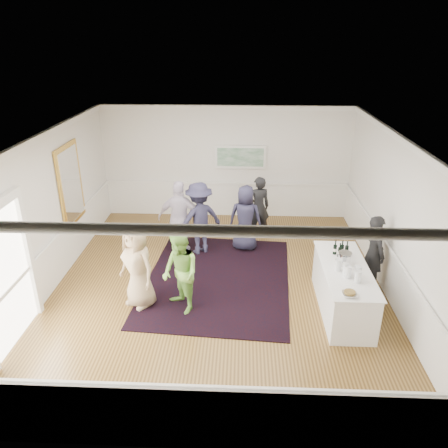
{
  "coord_description": "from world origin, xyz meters",
  "views": [
    {
      "loc": [
        0.47,
        -8.01,
        5.0
      ],
      "look_at": [
        0.11,
        0.2,
        1.37
      ],
      "focal_mm": 35.0,
      "sensor_mm": 36.0,
      "label": 1
    }
  ],
  "objects_px": {
    "bartender": "(374,253)",
    "guest_dark_b": "(258,207)",
    "guest_green": "(180,273)",
    "ice_bucket": "(345,259)",
    "guest_navy": "(245,218)",
    "nut_bowl": "(350,293)",
    "guest_tan": "(138,266)",
    "guest_lilac": "(180,218)",
    "guest_dark_a": "(199,218)",
    "serving_table": "(343,289)"
  },
  "relations": [
    {
      "from": "guest_lilac",
      "to": "guest_dark_a",
      "type": "xyz_separation_m",
      "value": [
        0.44,
        0.07,
        -0.03
      ]
    },
    {
      "from": "serving_table",
      "to": "guest_green",
      "type": "distance_m",
      "value": 3.14
    },
    {
      "from": "guest_green",
      "to": "guest_lilac",
      "type": "bearing_deg",
      "value": 151.8
    },
    {
      "from": "guest_green",
      "to": "guest_dark_b",
      "type": "bearing_deg",
      "value": 119.75
    },
    {
      "from": "guest_dark_a",
      "to": "nut_bowl",
      "type": "distance_m",
      "value": 4.33
    },
    {
      "from": "guest_green",
      "to": "guest_dark_a",
      "type": "height_order",
      "value": "guest_dark_a"
    },
    {
      "from": "guest_lilac",
      "to": "guest_dark_b",
      "type": "relative_size",
      "value": 1.12
    },
    {
      "from": "bartender",
      "to": "guest_lilac",
      "type": "bearing_deg",
      "value": 52.79
    },
    {
      "from": "guest_dark_a",
      "to": "nut_bowl",
      "type": "xyz_separation_m",
      "value": [
        2.86,
        -3.26,
        0.07
      ]
    },
    {
      "from": "guest_dark_a",
      "to": "ice_bucket",
      "type": "height_order",
      "value": "guest_dark_a"
    },
    {
      "from": "guest_navy",
      "to": "ice_bucket",
      "type": "xyz_separation_m",
      "value": [
        1.88,
        -2.42,
        0.22
      ]
    },
    {
      "from": "guest_green",
      "to": "ice_bucket",
      "type": "relative_size",
      "value": 6.3
    },
    {
      "from": "guest_dark_b",
      "to": "guest_dark_a",
      "type": "bearing_deg",
      "value": 19.91
    },
    {
      "from": "guest_dark_a",
      "to": "bartender",
      "type": "bearing_deg",
      "value": 127.29
    },
    {
      "from": "guest_navy",
      "to": "ice_bucket",
      "type": "bearing_deg",
      "value": 137.88
    },
    {
      "from": "guest_tan",
      "to": "nut_bowl",
      "type": "relative_size",
      "value": 6.44
    },
    {
      "from": "guest_lilac",
      "to": "ice_bucket",
      "type": "xyz_separation_m",
      "value": [
        3.43,
        -2.1,
        0.12
      ]
    },
    {
      "from": "ice_bucket",
      "to": "guest_lilac",
      "type": "bearing_deg",
      "value": 148.52
    },
    {
      "from": "guest_navy",
      "to": "bartender",
      "type": "bearing_deg",
      "value": 156.86
    },
    {
      "from": "guest_tan",
      "to": "guest_navy",
      "type": "xyz_separation_m",
      "value": [
        2.08,
        2.55,
        -0.04
      ]
    },
    {
      "from": "guest_dark_b",
      "to": "guest_navy",
      "type": "relative_size",
      "value": 1.0
    },
    {
      "from": "guest_lilac",
      "to": "serving_table",
      "type": "bearing_deg",
      "value": 151.53
    },
    {
      "from": "guest_navy",
      "to": "ice_bucket",
      "type": "height_order",
      "value": "guest_navy"
    },
    {
      "from": "guest_lilac",
      "to": "guest_dark_a",
      "type": "distance_m",
      "value": 0.45
    },
    {
      "from": "ice_bucket",
      "to": "nut_bowl",
      "type": "relative_size",
      "value": 0.97
    },
    {
      "from": "serving_table",
      "to": "guest_navy",
      "type": "relative_size",
      "value": 1.39
    },
    {
      "from": "guest_green",
      "to": "guest_navy",
      "type": "distance_m",
      "value": 2.97
    },
    {
      "from": "ice_bucket",
      "to": "bartender",
      "type": "bearing_deg",
      "value": 42.3
    },
    {
      "from": "guest_dark_b",
      "to": "ice_bucket",
      "type": "bearing_deg",
      "value": 101.09
    },
    {
      "from": "guest_dark_a",
      "to": "ice_bucket",
      "type": "bearing_deg",
      "value": 112.79
    },
    {
      "from": "serving_table",
      "to": "guest_navy",
      "type": "height_order",
      "value": "guest_navy"
    },
    {
      "from": "guest_lilac",
      "to": "guest_dark_b",
      "type": "xyz_separation_m",
      "value": [
        1.89,
        1.07,
        -0.1
      ]
    },
    {
      "from": "guest_dark_a",
      "to": "guest_navy",
      "type": "relative_size",
      "value": 1.09
    },
    {
      "from": "bartender",
      "to": "guest_dark_b",
      "type": "relative_size",
      "value": 1.0
    },
    {
      "from": "guest_green",
      "to": "ice_bucket",
      "type": "xyz_separation_m",
      "value": [
        3.11,
        0.28,
        0.23
      ]
    },
    {
      "from": "guest_tan",
      "to": "guest_navy",
      "type": "height_order",
      "value": "guest_tan"
    },
    {
      "from": "guest_green",
      "to": "guest_dark_b",
      "type": "distance_m",
      "value": 3.8
    },
    {
      "from": "guest_dark_b",
      "to": "guest_tan",
      "type": "bearing_deg",
      "value": 38.99
    },
    {
      "from": "guest_dark_b",
      "to": "ice_bucket",
      "type": "distance_m",
      "value": 3.54
    },
    {
      "from": "guest_tan",
      "to": "serving_table",
      "type": "bearing_deg",
      "value": 36.52
    },
    {
      "from": "serving_table",
      "to": "guest_tan",
      "type": "bearing_deg",
      "value": 179.85
    },
    {
      "from": "bartender",
      "to": "guest_navy",
      "type": "relative_size",
      "value": 1.0
    },
    {
      "from": "guest_dark_a",
      "to": "guest_lilac",
      "type": "bearing_deg",
      "value": -21.9
    },
    {
      "from": "serving_table",
      "to": "ice_bucket",
      "type": "distance_m",
      "value": 0.59
    },
    {
      "from": "bartender",
      "to": "guest_tan",
      "type": "distance_m",
      "value": 4.79
    },
    {
      "from": "bartender",
      "to": "guest_dark_a",
      "type": "bearing_deg",
      "value": 49.81
    },
    {
      "from": "guest_tan",
      "to": "ice_bucket",
      "type": "relative_size",
      "value": 6.66
    },
    {
      "from": "nut_bowl",
      "to": "guest_green",
      "type": "bearing_deg",
      "value": 164.89
    },
    {
      "from": "serving_table",
      "to": "guest_dark_a",
      "type": "relative_size",
      "value": 1.28
    },
    {
      "from": "guest_tan",
      "to": "ice_bucket",
      "type": "distance_m",
      "value": 3.97
    }
  ]
}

